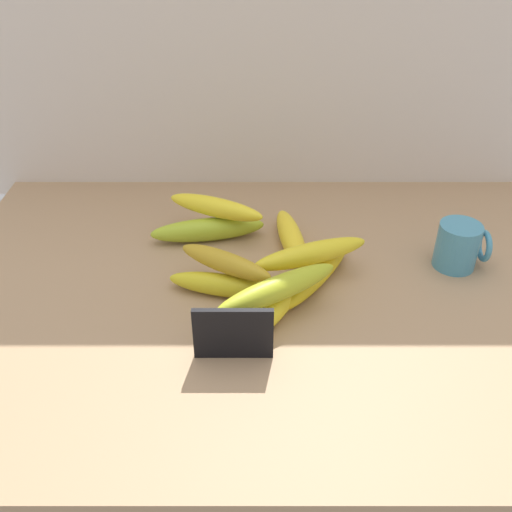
# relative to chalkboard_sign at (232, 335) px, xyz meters

# --- Properties ---
(counter_top) EXTENTS (1.10, 0.76, 0.03)m
(counter_top) POSITION_rel_chalkboard_sign_xyz_m (0.06, 0.15, -0.05)
(counter_top) COLOR #A5825D
(counter_top) RESTS_ON ground
(back_wall) EXTENTS (1.30, 0.02, 0.70)m
(back_wall) POSITION_rel_chalkboard_sign_xyz_m (0.06, 0.54, 0.28)
(back_wall) COLOR beige
(back_wall) RESTS_ON ground
(chalkboard_sign) EXTENTS (0.11, 0.02, 0.08)m
(chalkboard_sign) POSITION_rel_chalkboard_sign_xyz_m (0.00, 0.00, 0.00)
(chalkboard_sign) COLOR black
(chalkboard_sign) RESTS_ON counter_top
(coffee_mug) EXTENTS (0.09, 0.07, 0.08)m
(coffee_mug) POSITION_rel_chalkboard_sign_xyz_m (0.37, 0.22, 0.00)
(coffee_mug) COLOR teal
(coffee_mug) RESTS_ON counter_top
(banana_0) EXTENTS (0.18, 0.07, 0.04)m
(banana_0) POSITION_rel_chalkboard_sign_xyz_m (-0.02, 0.14, -0.02)
(banana_0) COLOR gold
(banana_0) RESTS_ON counter_top
(banana_1) EXTENTS (0.13, 0.18, 0.04)m
(banana_1) POSITION_rel_chalkboard_sign_xyz_m (0.06, 0.08, -0.02)
(banana_1) COLOR yellow
(banana_1) RESTS_ON counter_top
(banana_2) EXTENTS (0.15, 0.19, 0.04)m
(banana_2) POSITION_rel_chalkboard_sign_xyz_m (0.13, 0.17, -0.02)
(banana_2) COLOR yellow
(banana_2) RESTS_ON counter_top
(banana_3) EXTENTS (0.07, 0.19, 0.04)m
(banana_3) POSITION_rel_chalkboard_sign_xyz_m (0.09, 0.28, -0.02)
(banana_3) COLOR yellow
(banana_3) RESTS_ON counter_top
(banana_4) EXTENTS (0.21, 0.08, 0.04)m
(banana_4) POSITION_rel_chalkboard_sign_xyz_m (-0.06, 0.30, -0.02)
(banana_4) COLOR #A2B928
(banana_4) RESTS_ON counter_top
(banana_5) EXTENTS (0.16, 0.11, 0.03)m
(banana_5) POSITION_rel_chalkboard_sign_xyz_m (-0.02, 0.15, 0.02)
(banana_5) COLOR #BA9221
(banana_5) RESTS_ON banana_0
(banana_6) EXTENTS (0.20, 0.11, 0.04)m
(banana_6) POSITION_rel_chalkboard_sign_xyz_m (0.12, 0.18, 0.02)
(banana_6) COLOR yellow
(banana_6) RESTS_ON banana_2
(banana_7) EXTENTS (0.20, 0.14, 0.04)m
(banana_7) POSITION_rel_chalkboard_sign_xyz_m (0.06, 0.08, 0.02)
(banana_7) COLOR #ABB525
(banana_7) RESTS_ON banana_1
(banana_8) EXTENTS (0.18, 0.11, 0.04)m
(banana_8) POSITION_rel_chalkboard_sign_xyz_m (-0.04, 0.32, 0.02)
(banana_8) COLOR yellow
(banana_8) RESTS_ON banana_4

